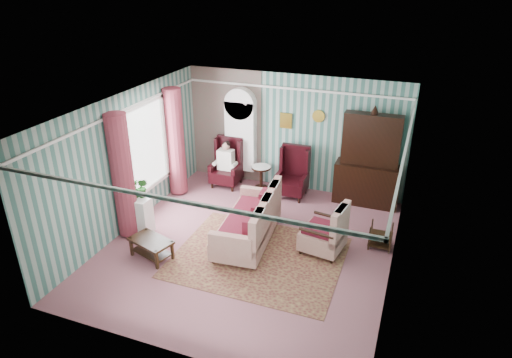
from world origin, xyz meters
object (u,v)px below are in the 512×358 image
at_px(dresser_hutch, 369,158).
at_px(sofa, 247,219).
at_px(wingback_left, 226,163).
at_px(coffee_table, 152,248).
at_px(plant_stand, 138,215).
at_px(nest_table, 381,236).
at_px(floral_armchair, 323,227).
at_px(wingback_right, 292,173).
at_px(seated_woman, 226,164).
at_px(round_side_table, 261,178).
at_px(bookcase, 241,141).

relative_size(dresser_hutch, sofa, 1.10).
bearing_deg(wingback_left, coffee_table, -90.69).
relative_size(plant_stand, sofa, 0.37).
bearing_deg(coffee_table, nest_table, 25.05).
relative_size(wingback_left, sofa, 0.58).
bearing_deg(wingback_left, floral_armchair, -34.53).
bearing_deg(floral_armchair, wingback_right, 40.12).
bearing_deg(sofa, floral_armchair, -88.28).
bearing_deg(coffee_table, wingback_left, 89.31).
xyz_separation_m(seated_woman, sofa, (1.47, -2.25, -0.09)).
height_order(nest_table, floral_armchair, floral_armchair).
bearing_deg(round_side_table, wingback_left, -170.54).
xyz_separation_m(nest_table, sofa, (-2.60, -0.70, 0.23)).
relative_size(bookcase, sofa, 1.04).
bearing_deg(bookcase, plant_stand, -108.49).
bearing_deg(seated_woman, floral_armchair, -34.53).
bearing_deg(sofa, nest_table, -79.96).
relative_size(wingback_left, coffee_table, 1.50).
bearing_deg(seated_woman, sofa, -56.77).
height_order(round_side_table, coffee_table, round_side_table).
distance_m(wingback_left, coffee_table, 3.50).
bearing_deg(plant_stand, wingback_left, 73.78).
bearing_deg(wingback_right, sofa, -97.00).
height_order(wingback_left, wingback_right, same).
distance_m(dresser_hutch, seated_woman, 3.56).
bearing_deg(plant_stand, sofa, 12.40).
height_order(wingback_right, seated_woman, wingback_right).
xyz_separation_m(dresser_hutch, plant_stand, (-4.30, -3.02, -0.78)).
distance_m(wingback_left, sofa, 2.69).
bearing_deg(seated_woman, wingback_left, 0.00).
distance_m(seated_woman, nest_table, 4.37).
height_order(nest_table, plant_stand, plant_stand).
xyz_separation_m(nest_table, floral_armchair, (-1.06, -0.52, 0.27)).
bearing_deg(round_side_table, floral_armchair, -46.49).
bearing_deg(coffee_table, sofa, 38.87).
bearing_deg(seated_woman, wingback_right, 0.00).
bearing_deg(nest_table, wingback_right, 146.25).
height_order(plant_stand, sofa, sofa).
distance_m(wingback_right, coffee_table, 3.93).
bearing_deg(plant_stand, coffee_table, -43.60).
height_order(wingback_left, round_side_table, wingback_left).
xyz_separation_m(plant_stand, floral_armchair, (3.81, 0.68, 0.14)).
bearing_deg(wingback_left, plant_stand, -106.22).
bearing_deg(nest_table, round_side_table, 151.80).
relative_size(sofa, floral_armchair, 1.99).
height_order(bookcase, round_side_table, bookcase).
bearing_deg(round_side_table, plant_stand, -120.38).
bearing_deg(wingback_right, round_side_table, 169.99).
distance_m(seated_woman, floral_armchair, 3.65).
bearing_deg(seated_woman, plant_stand, -106.22).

